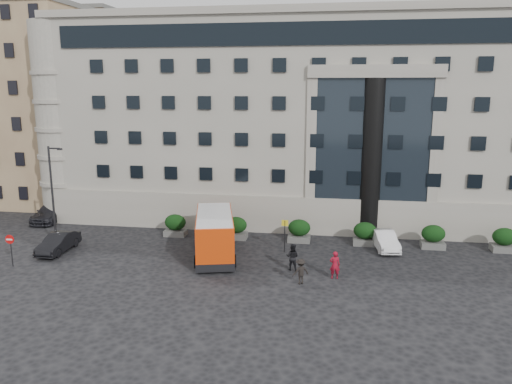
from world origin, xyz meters
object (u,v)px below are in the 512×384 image
at_px(white_taxi, 385,240).
at_px(hedge_d, 365,233).
at_px(parked_car_b, 58,243).
at_px(parked_car_d, 64,207).
at_px(hedge_c, 299,231).
at_px(street_lamp, 53,194).
at_px(bus_stop_sign, 285,230).
at_px(minibus, 215,233).
at_px(hedge_a, 175,225).
at_px(no_entry_sign, 10,244).
at_px(hedge_f, 504,240).
at_px(parked_car_c, 51,212).
at_px(red_truck, 86,190).
at_px(hedge_e, 433,237).
at_px(pedestrian_b, 292,257).
at_px(hedge_b, 236,228).
at_px(pedestrian_c, 301,271).
at_px(pedestrian_a, 335,265).

bearing_deg(white_taxi, hedge_d, 141.96).
relative_size(parked_car_b, parked_car_d, 0.86).
distance_m(hedge_c, parked_car_d, 23.95).
bearing_deg(street_lamp, bus_stop_sign, 6.54).
distance_m(minibus, parked_car_d, 19.92).
bearing_deg(hedge_a, no_entry_sign, -135.52).
height_order(hedge_f, parked_car_c, hedge_f).
bearing_deg(parked_car_c, minibus, -27.87).
bearing_deg(parked_car_b, hedge_f, 8.65).
xyz_separation_m(street_lamp, red_truck, (-5.55, 15.36, -3.05)).
xyz_separation_m(hedge_e, pedestrian_b, (-10.40, -6.42, 0.00)).
xyz_separation_m(hedge_c, pedestrian_b, (0.00, -6.42, 0.00)).
bearing_deg(hedge_a, parked_car_d, 158.57).
bearing_deg(minibus, hedge_c, 22.65).
bearing_deg(hedge_b, street_lamp, -159.93).
distance_m(hedge_b, minibus, 4.55).
distance_m(hedge_b, white_taxi, 11.89).
bearing_deg(hedge_e, parked_car_c, 175.20).
height_order(parked_car_c, white_taxi, parked_car_c).
relative_size(hedge_f, parked_car_d, 0.36).
distance_m(hedge_e, parked_car_c, 33.92).
relative_size(hedge_e, parked_car_c, 0.34).
height_order(street_lamp, pedestrian_c, street_lamp).
relative_size(hedge_c, no_entry_sign, 0.79).
bearing_deg(red_truck, pedestrian_c, -36.23).
height_order(hedge_d, parked_car_d, hedge_d).
distance_m(hedge_a, hedge_d, 15.60).
bearing_deg(hedge_d, pedestrian_a, -107.20).
distance_m(no_entry_sign, parked_car_b, 3.87).
height_order(hedge_e, bus_stop_sign, bus_stop_sign).
bearing_deg(hedge_c, white_taxi, -6.85).
bearing_deg(parked_car_c, hedge_d, -10.99).
relative_size(hedge_a, minibus, 0.23).
distance_m(hedge_a, hedge_b, 5.20).
height_order(hedge_b, minibus, minibus).
bearing_deg(pedestrian_a, parked_car_d, -29.20).
xyz_separation_m(parked_car_c, pedestrian_c, (24.13, -11.61, 0.06)).
relative_size(bus_stop_sign, parked_car_b, 0.58).
height_order(bus_stop_sign, pedestrian_b, bus_stop_sign).
bearing_deg(minibus, no_entry_sign, -175.82).
relative_size(minibus, parked_car_c, 1.50).
distance_m(parked_car_b, parked_car_c, 9.90).
height_order(hedge_f, bus_stop_sign, bus_stop_sign).
distance_m(street_lamp, pedestrian_a, 21.66).
relative_size(hedge_b, pedestrian_a, 0.99).
xyz_separation_m(hedge_d, pedestrian_c, (-4.47, -8.77, -0.09)).
height_order(hedge_b, parked_car_b, hedge_b).
bearing_deg(minibus, red_truck, 126.17).
bearing_deg(parked_car_c, parked_car_d, 84.68).
height_order(hedge_d, no_entry_sign, no_entry_sign).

